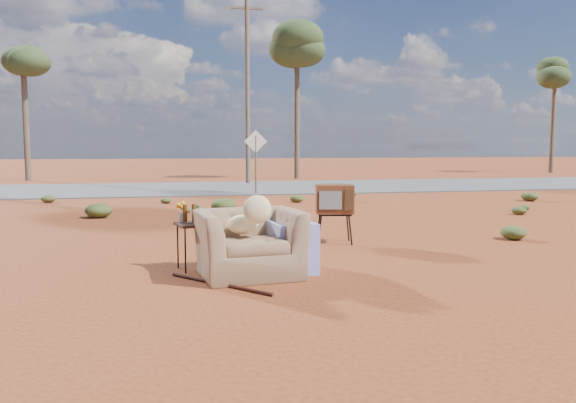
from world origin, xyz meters
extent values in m
plane|color=brown|center=(0.00, 0.00, 0.00)|extent=(140.00, 140.00, 0.00)
cube|color=#565659|center=(0.00, 15.00, 0.02)|extent=(140.00, 7.00, 0.04)
imported|color=#856648|center=(-0.44, 0.05, 0.56)|extent=(1.36, 0.96, 1.11)
ellipsoid|color=beige|center=(-0.50, 0.10, 0.65)|extent=(0.40, 0.40, 0.24)
ellipsoid|color=beige|center=(-0.36, -0.16, 0.86)|extent=(0.36, 0.18, 0.36)
cube|color=navy|center=(0.14, 0.23, 0.33)|extent=(0.62, 0.88, 0.65)
cube|color=black|center=(1.31, 2.10, 0.50)|extent=(0.62, 0.52, 0.03)
cylinder|color=black|center=(1.02, 1.96, 0.25)|extent=(0.03, 0.03, 0.50)
cylinder|color=black|center=(1.52, 1.86, 0.25)|extent=(0.03, 0.03, 0.50)
cylinder|color=black|center=(1.10, 2.35, 0.25)|extent=(0.03, 0.03, 0.50)
cylinder|color=black|center=(1.60, 2.24, 0.25)|extent=(0.03, 0.03, 0.50)
cube|color=brown|center=(1.31, 2.10, 0.75)|extent=(0.70, 0.59, 0.48)
cube|color=slate|center=(1.17, 1.87, 0.75)|extent=(0.37, 0.09, 0.30)
cube|color=#472D19|center=(1.47, 1.81, 0.75)|extent=(0.14, 0.05, 0.34)
cube|color=#361E13|center=(-1.10, 0.53, 0.60)|extent=(0.53, 0.53, 0.03)
cylinder|color=black|center=(-1.22, 0.32, 0.30)|extent=(0.02, 0.02, 0.60)
cylinder|color=black|center=(-0.88, 0.41, 0.30)|extent=(0.02, 0.02, 0.60)
cylinder|color=black|center=(-1.31, 0.65, 0.30)|extent=(0.02, 0.02, 0.60)
cylinder|color=black|center=(-0.97, 0.74, 0.30)|extent=(0.02, 0.02, 0.60)
cylinder|color=#4B260C|center=(-1.21, 0.54, 0.73)|extent=(0.06, 0.06, 0.22)
cylinder|color=#4B260C|center=(-1.09, 0.46, 0.74)|extent=(0.06, 0.06, 0.24)
cylinder|color=#255629|center=(-1.03, 0.63, 0.73)|extent=(0.05, 0.05, 0.21)
cylinder|color=red|center=(-1.02, 0.46, 0.68)|extent=(0.06, 0.06, 0.11)
cylinder|color=silver|center=(-1.25, 0.62, 0.68)|extent=(0.07, 0.07, 0.12)
ellipsoid|color=yellow|center=(-1.25, 0.62, 0.83)|extent=(0.14, 0.14, 0.10)
cylinder|color=#452012|center=(-0.85, -0.41, 0.02)|extent=(1.08, 1.26, 0.04)
cylinder|color=brown|center=(1.50, 12.00, 1.00)|extent=(0.06, 0.06, 2.00)
cube|color=silver|center=(1.50, 12.00, 1.80)|extent=(0.78, 0.04, 0.78)
cylinder|color=brown|center=(-8.00, 22.00, 3.00)|extent=(0.28, 0.28, 6.00)
ellipsoid|color=#3C4F28|center=(-8.00, 22.00, 5.50)|extent=(3.20, 3.20, 2.20)
cylinder|color=brown|center=(5.00, 21.00, 3.50)|extent=(0.28, 0.28, 7.00)
ellipsoid|color=#3C4F28|center=(5.00, 21.00, 6.50)|extent=(3.20, 3.20, 2.20)
cylinder|color=brown|center=(22.00, 24.00, 3.25)|extent=(0.28, 0.28, 6.50)
ellipsoid|color=#3C4F28|center=(22.00, 24.00, 6.00)|extent=(3.20, 3.20, 2.20)
cylinder|color=brown|center=(2.00, 17.50, 4.00)|extent=(0.20, 0.20, 8.00)
cube|color=brown|center=(2.00, 17.50, 7.50)|extent=(1.40, 0.10, 0.10)
ellipsoid|color=#475726|center=(4.50, 1.80, 0.12)|extent=(0.44, 0.44, 0.24)
ellipsoid|color=#475726|center=(-3.00, 6.50, 0.17)|extent=(0.60, 0.60, 0.33)
ellipsoid|color=#475726|center=(6.80, 5.00, 0.10)|extent=(0.36, 0.36, 0.20)
ellipsoid|color=#475726|center=(3.20, 8.00, 0.11)|extent=(0.40, 0.40, 0.22)
ellipsoid|color=#475726|center=(-1.50, 9.50, 0.08)|extent=(0.30, 0.30, 0.17)
camera|label=1|loc=(-1.41, -6.90, 1.63)|focal=35.00mm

